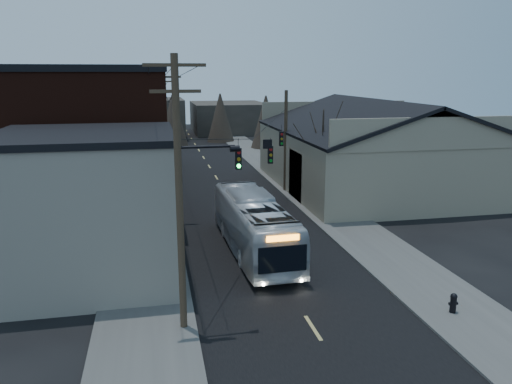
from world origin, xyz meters
TOP-DOWN VIEW (x-y plane):
  - ground at (0.00, 0.00)m, footprint 160.00×160.00m
  - road_surface at (0.00, 30.00)m, footprint 9.00×110.00m
  - sidewalk_left at (-6.50, 30.00)m, footprint 4.00×110.00m
  - sidewalk_right at (6.50, 30.00)m, footprint 4.00×110.00m
  - building_clapboard at (-9.00, 9.00)m, footprint 8.00×8.00m
  - building_brick at (-10.00, 20.00)m, footprint 10.00×12.00m
  - building_left_far at (-9.50, 36.00)m, footprint 9.00×14.00m
  - warehouse at (13.00, 25.00)m, footprint 16.16×20.60m
  - building_far_left at (-6.00, 65.00)m, footprint 10.00×12.00m
  - building_far_right at (7.00, 70.00)m, footprint 12.00×14.00m
  - bare_tree at (6.50, 20.00)m, footprint 0.40×0.40m
  - utility_lines at (-3.11, 24.14)m, footprint 11.24×45.28m
  - bus at (-0.53, 11.04)m, footprint 3.01×11.40m
  - parked_car at (-4.30, 34.33)m, footprint 1.99×4.66m
  - fire_hydrant at (6.05, 1.90)m, footprint 0.39×0.29m

SIDE VIEW (x-z plane):
  - ground at x=0.00m, z-range 0.00..0.00m
  - road_surface at x=0.00m, z-range 0.00..0.02m
  - sidewalk_left at x=-6.50m, z-range 0.00..0.12m
  - sidewalk_right at x=6.50m, z-range 0.00..0.12m
  - fire_hydrant at x=6.05m, z-range 0.15..0.99m
  - parked_car at x=-4.30m, z-range 0.00..1.49m
  - bus at x=-0.53m, z-range 0.00..3.15m
  - building_far_right at x=7.00m, z-range 0.00..5.00m
  - warehouse at x=13.00m, z-range -1.17..6.56m
  - building_far_left at x=-6.00m, z-range 0.00..6.00m
  - building_clapboard at x=-9.00m, z-range 0.00..7.00m
  - building_left_far at x=-9.50m, z-range 0.00..7.00m
  - bare_tree at x=6.50m, z-range 0.00..7.20m
  - utility_lines at x=-3.11m, z-range -0.30..10.20m
  - building_brick at x=-10.00m, z-range 0.00..10.00m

